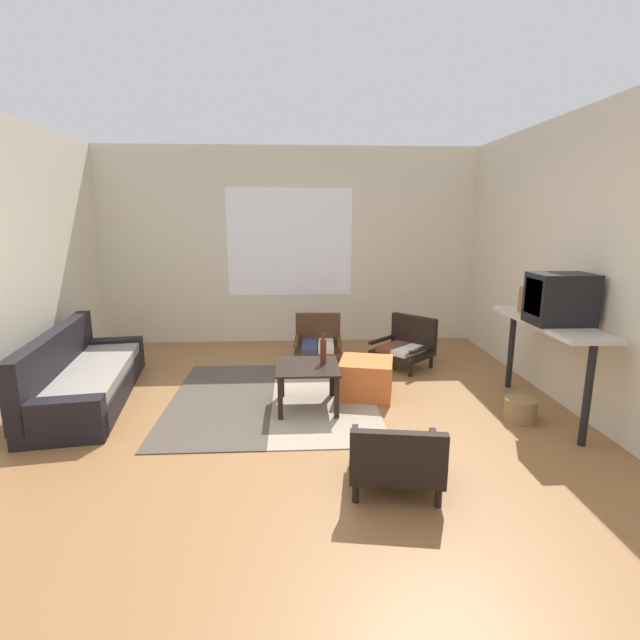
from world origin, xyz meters
TOP-DOWN VIEW (x-y plane):
  - ground_plane at (0.00, 0.00)m, footprint 7.80×7.80m
  - far_wall_with_window at (0.00, 3.06)m, footprint 5.60×0.13m
  - side_wall_right at (2.66, 0.30)m, footprint 0.12×6.60m
  - area_rug at (-0.16, 0.75)m, footprint 1.98×2.13m
  - couch at (-2.01, 0.85)m, footprint 1.00×2.17m
  - coffee_table at (0.17, 0.53)m, footprint 0.58×0.62m
  - armchair_by_window at (0.34, 1.94)m, footprint 0.59×0.62m
  - armchair_striped_foreground at (0.71, -0.86)m, footprint 0.67×0.65m
  - armchair_corner at (1.39, 1.74)m, footprint 0.80×0.81m
  - ottoman_orange at (0.76, 0.80)m, footprint 0.61×0.61m
  - console_shelf at (2.30, 0.31)m, footprint 0.42×1.42m
  - crt_television at (2.30, 0.17)m, footprint 0.49×0.36m
  - clay_vase at (2.30, 0.70)m, footprint 0.19×0.19m
  - glass_bottle at (0.32, 0.60)m, footprint 0.06×0.06m
  - wicker_basket at (2.03, 0.14)m, footprint 0.28×0.28m

SIDE VIEW (x-z plane):
  - ground_plane at x=0.00m, z-range 0.00..0.00m
  - area_rug at x=-0.16m, z-range 0.00..0.01m
  - wicker_basket at x=2.03m, z-range 0.00..0.20m
  - ottoman_orange at x=0.76m, z-range 0.00..0.37m
  - couch at x=-2.01m, z-range -0.13..0.57m
  - armchair_striped_foreground at x=0.71m, z-range -0.02..0.47m
  - armchair_by_window at x=0.34m, z-range -0.02..0.56m
  - armchair_corner at x=1.39m, z-range -0.03..0.57m
  - coffee_table at x=0.17m, z-range 0.13..0.54m
  - glass_bottle at x=0.32m, z-range 0.39..0.68m
  - console_shelf at x=2.30m, z-range 0.33..1.19m
  - clay_vase at x=2.30m, z-range 0.82..1.18m
  - crt_television at x=2.30m, z-range 0.87..1.30m
  - side_wall_right at x=2.66m, z-range 0.00..2.70m
  - far_wall_with_window at x=0.00m, z-range 0.00..2.70m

